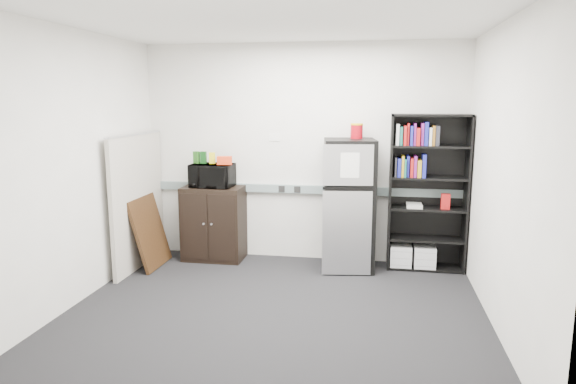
% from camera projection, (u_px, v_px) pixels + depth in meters
% --- Properties ---
extents(floor, '(4.00, 4.00, 0.00)m').
position_uv_depth(floor, '(275.00, 311.00, 4.96)').
color(floor, black).
rests_on(floor, ground).
extents(wall_back, '(4.00, 0.02, 2.70)m').
position_uv_depth(wall_back, '(302.00, 153.00, 6.41)').
color(wall_back, white).
rests_on(wall_back, floor).
extents(wall_right, '(0.02, 3.50, 2.70)m').
position_uv_depth(wall_right, '(504.00, 178.00, 4.38)').
color(wall_right, white).
rests_on(wall_right, floor).
extents(wall_left, '(0.02, 3.50, 2.70)m').
position_uv_depth(wall_left, '(76.00, 168.00, 5.05)').
color(wall_left, white).
rests_on(wall_left, floor).
extents(ceiling, '(4.00, 3.50, 0.02)m').
position_uv_depth(ceiling, '(274.00, 20.00, 4.48)').
color(ceiling, white).
rests_on(ceiling, wall_back).
extents(electrical_raceway, '(3.92, 0.05, 0.10)m').
position_uv_depth(electrical_raceway, '(302.00, 189.00, 6.47)').
color(electrical_raceway, gray).
rests_on(electrical_raceway, wall_back).
extents(wall_note, '(0.14, 0.00, 0.10)m').
position_uv_depth(wall_note, '(274.00, 137.00, 6.43)').
color(wall_note, white).
rests_on(wall_note, wall_back).
extents(bookshelf, '(0.90, 0.34, 1.85)m').
position_uv_depth(bookshelf, '(426.00, 189.00, 6.05)').
color(bookshelf, black).
rests_on(bookshelf, floor).
extents(cubicle_partition, '(0.06, 1.30, 1.62)m').
position_uv_depth(cubicle_partition, '(138.00, 201.00, 6.18)').
color(cubicle_partition, '#A29C90').
rests_on(cubicle_partition, floor).
extents(cabinet, '(0.75, 0.50, 0.94)m').
position_uv_depth(cabinet, '(214.00, 223.00, 6.51)').
color(cabinet, black).
rests_on(cabinet, floor).
extents(microwave, '(0.53, 0.36, 0.29)m').
position_uv_depth(microwave, '(212.00, 175.00, 6.39)').
color(microwave, black).
rests_on(microwave, cabinet).
extents(snack_box_a, '(0.08, 0.07, 0.15)m').
position_uv_depth(snack_box_a, '(196.00, 157.00, 6.42)').
color(snack_box_a, '#235A19').
rests_on(snack_box_a, microwave).
extents(snack_box_b, '(0.07, 0.05, 0.15)m').
position_uv_depth(snack_box_b, '(203.00, 158.00, 6.40)').
color(snack_box_b, '#0D3B11').
rests_on(snack_box_b, microwave).
extents(snack_box_c, '(0.08, 0.06, 0.14)m').
position_uv_depth(snack_box_c, '(212.00, 158.00, 6.39)').
color(snack_box_c, yellow).
rests_on(snack_box_c, microwave).
extents(snack_bag, '(0.20, 0.14, 0.10)m').
position_uv_depth(snack_bag, '(225.00, 160.00, 6.31)').
color(snack_bag, red).
rests_on(snack_bag, microwave).
extents(refrigerator, '(0.66, 0.69, 1.56)m').
position_uv_depth(refrigerator, '(349.00, 205.00, 6.10)').
color(refrigerator, black).
rests_on(refrigerator, floor).
extents(coffee_can, '(0.15, 0.15, 0.20)m').
position_uv_depth(coffee_can, '(357.00, 130.00, 6.05)').
color(coffee_can, '#980711').
rests_on(coffee_can, refrigerator).
extents(framed_poster, '(0.26, 0.68, 0.86)m').
position_uv_depth(framed_poster, '(150.00, 231.00, 6.23)').
color(framed_poster, black).
rests_on(framed_poster, floor).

